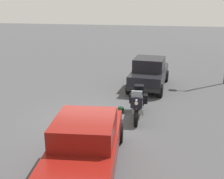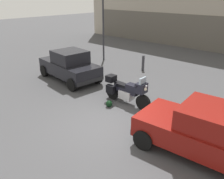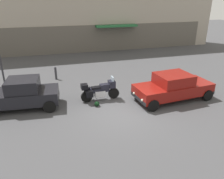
% 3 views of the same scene
% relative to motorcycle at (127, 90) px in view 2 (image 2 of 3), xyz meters
% --- Properties ---
extents(ground_plane, '(80.00, 80.00, 0.00)m').
position_rel_motorcycle_xyz_m(ground_plane, '(0.73, -1.84, -0.62)').
color(ground_plane, '#424244').
extents(motorcycle, '(2.26, 0.77, 1.36)m').
position_rel_motorcycle_xyz_m(motorcycle, '(0.00, 0.00, 0.00)').
color(motorcycle, black).
rests_on(motorcycle, ground).
extents(helmet, '(0.28, 0.28, 0.28)m').
position_rel_motorcycle_xyz_m(helmet, '(-0.33, -0.73, -0.48)').
color(helmet, black).
rests_on(helmet, ground).
extents(car_hatchback_near, '(3.98, 2.09, 1.64)m').
position_rel_motorcycle_xyz_m(car_hatchback_near, '(-4.15, 0.20, 0.19)').
color(car_hatchback_near, black).
rests_on(car_hatchback_near, ground).
extents(car_sedan_far, '(4.68, 2.26, 1.56)m').
position_rel_motorcycle_xyz_m(car_sedan_far, '(4.08, -1.07, 0.16)').
color(car_sedan_far, maroon).
rests_on(car_sedan_far, ground).
extents(streetlamp_curbside, '(0.28, 0.94, 5.13)m').
position_rel_motorcycle_xyz_m(streetlamp_curbside, '(-5.69, 4.22, 2.47)').
color(streetlamp_curbside, '#2D2D33').
rests_on(streetlamp_curbside, ground).
extents(bollard_curbside, '(0.16, 0.16, 0.95)m').
position_rel_motorcycle_xyz_m(bollard_curbside, '(-2.23, 4.30, -0.12)').
color(bollard_curbside, '#333338').
rests_on(bollard_curbside, ground).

